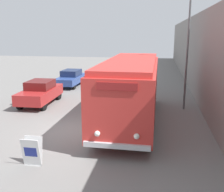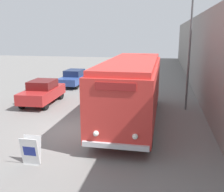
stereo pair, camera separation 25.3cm
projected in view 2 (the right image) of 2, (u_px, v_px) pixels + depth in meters
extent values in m
plane|color=slate|center=(77.00, 131.00, 12.94)|extent=(80.00, 80.00, 0.00)
cube|color=gray|center=(199.00, 55.00, 20.48)|extent=(0.30, 60.00, 6.13)
cylinder|color=black|center=(95.00, 133.00, 11.37)|extent=(0.28, 0.97, 0.97)
cylinder|color=black|center=(149.00, 137.00, 10.92)|extent=(0.28, 0.97, 0.97)
cylinder|color=black|center=(120.00, 97.00, 17.65)|extent=(0.28, 0.97, 0.97)
cylinder|color=black|center=(155.00, 99.00, 17.19)|extent=(0.28, 0.97, 0.97)
cube|color=red|center=(132.00, 89.00, 13.98)|extent=(2.68, 9.39, 2.62)
cube|color=red|center=(132.00, 62.00, 13.64)|extent=(2.46, 9.01, 0.24)
cube|color=silver|center=(115.00, 146.00, 9.72)|extent=(2.54, 0.12, 0.20)
sphere|color=white|center=(96.00, 134.00, 9.79)|extent=(0.22, 0.22, 0.22)
sphere|color=white|center=(135.00, 136.00, 9.51)|extent=(0.22, 0.22, 0.22)
cube|color=maroon|center=(115.00, 87.00, 9.23)|extent=(1.47, 0.06, 0.28)
cube|color=gray|center=(32.00, 164.00, 9.64)|extent=(0.62, 0.23, 0.01)
cube|color=white|center=(30.00, 152.00, 9.43)|extent=(0.69, 0.21, 1.06)
cube|color=white|center=(32.00, 150.00, 9.61)|extent=(0.69, 0.21, 1.06)
cube|color=navy|center=(29.00, 151.00, 9.41)|extent=(0.48, 0.07, 0.37)
cylinder|color=#595E60|center=(189.00, 56.00, 15.74)|extent=(0.12, 0.12, 6.75)
cylinder|color=black|center=(22.00, 103.00, 16.60)|extent=(0.22, 0.71, 0.71)
cylinder|color=black|center=(45.00, 104.00, 16.36)|extent=(0.22, 0.71, 0.71)
cylinder|color=black|center=(41.00, 94.00, 19.28)|extent=(0.22, 0.71, 0.71)
cylinder|color=black|center=(61.00, 94.00, 19.05)|extent=(0.22, 0.71, 0.71)
cube|color=#A52323|center=(42.00, 94.00, 17.74)|extent=(1.98, 4.26, 0.70)
cube|color=#5B1313|center=(43.00, 84.00, 17.70)|extent=(1.61, 1.95, 0.55)
cylinder|color=black|center=(61.00, 85.00, 22.75)|extent=(0.22, 0.65, 0.65)
cylinder|color=black|center=(76.00, 85.00, 22.45)|extent=(0.22, 0.65, 0.65)
cylinder|color=black|center=(72.00, 79.00, 25.53)|extent=(0.22, 0.65, 0.65)
cylinder|color=black|center=(87.00, 80.00, 25.23)|extent=(0.22, 0.65, 0.65)
cube|color=#2D478C|center=(74.00, 79.00, 23.92)|extent=(1.76, 4.34, 0.58)
cube|color=#19274D|center=(74.00, 73.00, 23.90)|extent=(1.48, 1.96, 0.54)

